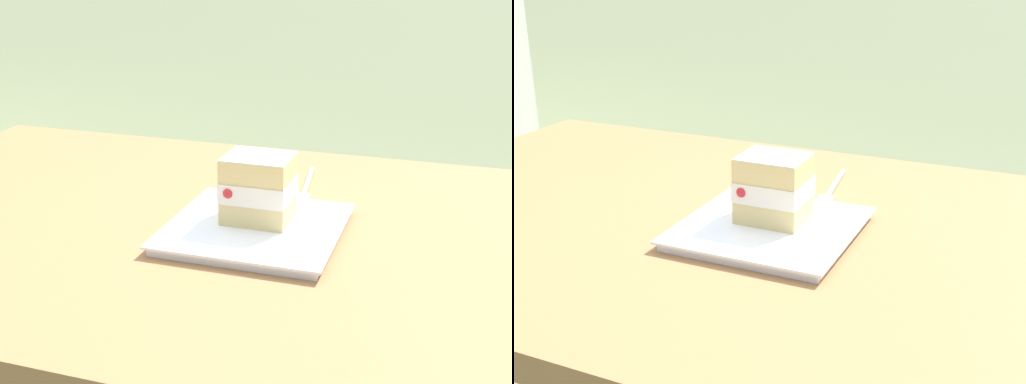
# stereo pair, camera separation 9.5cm
# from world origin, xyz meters

# --- Properties ---
(patio_table) EXTENTS (1.26, 0.81, 0.77)m
(patio_table) POSITION_xyz_m (0.00, 0.00, 0.65)
(patio_table) COLOR olive
(patio_table) RESTS_ON ground
(dessert_plate) EXTENTS (0.25, 0.25, 0.02)m
(dessert_plate) POSITION_xyz_m (0.09, -0.02, 0.78)
(dessert_plate) COLOR white
(dessert_plate) RESTS_ON patio_table
(cake_slice) EXTENTS (0.10, 0.09, 0.10)m
(cake_slice) POSITION_xyz_m (0.09, -0.01, 0.84)
(cake_slice) COLOR #E0C17A
(cake_slice) RESTS_ON dessert_plate
(dessert_fork) EXTENTS (0.04, 0.17, 0.01)m
(dessert_fork) POSITION_xyz_m (0.11, 0.19, 0.78)
(dessert_fork) COLOR silver
(dessert_fork) RESTS_ON patio_table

